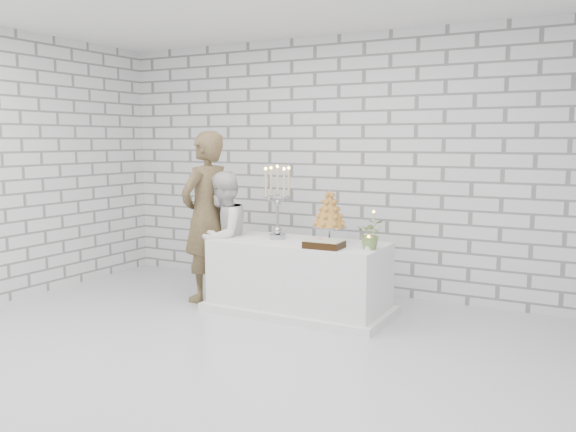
# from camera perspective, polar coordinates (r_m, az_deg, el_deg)

# --- Properties ---
(ground) EXTENTS (6.00, 5.00, 0.01)m
(ground) POSITION_cam_1_polar(r_m,az_deg,el_deg) (5.32, -6.62, -12.57)
(ground) COLOR silver
(ground) RESTS_ON ground
(wall_back) EXTENTS (6.00, 0.01, 3.00)m
(wall_back) POSITION_cam_1_polar(r_m,az_deg,el_deg) (7.20, 4.72, 4.82)
(wall_back) COLOR white
(wall_back) RESTS_ON ground
(cake_table) EXTENTS (1.80, 0.80, 0.75)m
(cake_table) POSITION_cam_1_polar(r_m,az_deg,el_deg) (6.34, 1.01, -5.75)
(cake_table) COLOR white
(cake_table) RESTS_ON ground
(groom) EXTENTS (0.54, 0.74, 1.89)m
(groom) POSITION_cam_1_polar(r_m,az_deg,el_deg) (6.80, -7.70, -0.06)
(groom) COLOR brown
(groom) RESTS_ON ground
(bride) EXTENTS (0.60, 0.74, 1.45)m
(bride) POSITION_cam_1_polar(r_m,az_deg,el_deg) (6.71, -6.12, -2.01)
(bride) COLOR white
(bride) RESTS_ON ground
(candelabra) EXTENTS (0.38, 0.38, 0.78)m
(candelabra) POSITION_cam_1_polar(r_m,az_deg,el_deg) (6.38, -1.00, 1.31)
(candelabra) COLOR #A5A5B0
(candelabra) RESTS_ON cake_table
(croquembouche) EXTENTS (0.40, 0.40, 0.55)m
(croquembouche) POSITION_cam_1_polar(r_m,az_deg,el_deg) (6.15, 3.91, -0.02)
(croquembouche) COLOR #A36C29
(croquembouche) RESTS_ON cake_table
(chocolate_cake) EXTENTS (0.37, 0.27, 0.08)m
(chocolate_cake) POSITION_cam_1_polar(r_m,az_deg,el_deg) (5.89, 3.42, -2.63)
(chocolate_cake) COLOR black
(chocolate_cake) RESTS_ON cake_table
(pillar_candle) EXTENTS (0.09, 0.09, 0.12)m
(pillar_candle) POSITION_cam_1_polar(r_m,az_deg,el_deg) (5.83, 7.58, -2.59)
(pillar_candle) COLOR white
(pillar_candle) RESTS_ON cake_table
(extra_taper) EXTENTS (0.08, 0.08, 0.32)m
(extra_taper) POSITION_cam_1_polar(r_m,az_deg,el_deg) (6.12, 8.02, -1.18)
(extra_taper) COLOR beige
(extra_taper) RESTS_ON cake_table
(flowers) EXTENTS (0.33, 0.30, 0.30)m
(flowers) POSITION_cam_1_polar(r_m,az_deg,el_deg) (5.84, 7.82, -1.69)
(flowers) COLOR #4C7834
(flowers) RESTS_ON cake_table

